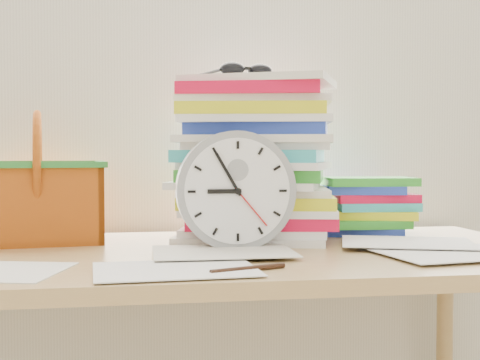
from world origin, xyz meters
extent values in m
cube|color=silver|center=(0.00, 2.00, 1.35)|extent=(4.00, 0.04, 2.70)
cube|color=white|center=(0.00, 1.98, 1.30)|extent=(2.40, 0.01, 2.50)
cube|color=tan|center=(0.00, 1.60, 0.73)|extent=(1.40, 0.70, 0.03)
cylinder|color=gray|center=(0.03, 1.60, 0.88)|extent=(0.25, 0.05, 0.25)
cylinder|color=black|center=(0.01, 1.34, 0.75)|extent=(0.14, 0.06, 0.01)
camera|label=1|loc=(-0.19, 0.22, 0.95)|focal=50.00mm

